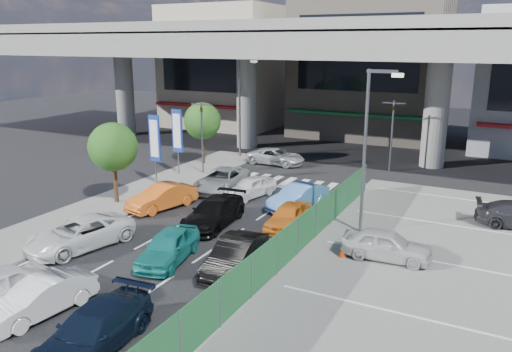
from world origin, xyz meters
The scene contains 29 objects.
ground centered at (0.00, 0.00, 0.00)m, with size 120.00×120.00×0.00m, color black.
parking_lot centered at (11.00, 2.00, 0.03)m, with size 12.00×28.00×0.06m, color slate.
sidewalk_left centered at (-7.00, 4.00, 0.06)m, with size 4.00×30.00×0.12m, color slate.
fence_run centered at (5.30, 1.00, 0.90)m, with size 0.16×22.00×1.80m, color #1D552C, non-canonical shape.
expressway centered at (0.00, 22.00, 8.76)m, with size 64.00×14.00×10.75m.
building_west centered at (-16.00, 31.97, 6.49)m, with size 12.00×10.90×13.00m.
building_center centered at (0.00, 32.97, 7.49)m, with size 14.00×10.90×15.00m.
traffic_light_left centered at (-6.20, 12.00, 3.94)m, with size 1.60×1.24×5.20m.
traffic_light_right centered at (5.50, 19.00, 3.94)m, with size 1.60×1.24×5.20m.
street_lamp_right centered at (7.17, 6.00, 4.77)m, with size 1.65×0.22×8.00m.
street_lamp_left centered at (-6.33, 18.00, 4.77)m, with size 1.65×0.22×8.00m.
signboard_near centered at (-7.20, 7.99, 3.06)m, with size 0.80×0.14×4.70m.
signboard_far centered at (-7.60, 10.99, 3.06)m, with size 0.80×0.14×4.70m.
tree_near centered at (-7.00, 4.00, 3.39)m, with size 2.80×2.80×4.80m.
tree_far centered at (-7.80, 14.50, 3.39)m, with size 2.80×2.80×4.80m.
hatch_white_back_mid centered at (-0.71, -6.66, 0.65)m, with size 1.37×3.93×1.29m, color white.
minivan_navy_back centered at (2.47, -7.37, 0.67)m, with size 1.88×4.62×1.34m, color black.
sedan_white_mid_left centered at (-3.93, -1.75, 0.69)m, with size 2.29×4.97×1.38m, color white.
taxi_teal_mid centered at (0.58, -1.10, 0.69)m, with size 1.63×4.05×1.38m, color teal.
hatch_black_mid_right centered at (3.60, -0.58, 0.69)m, with size 1.46×4.19×1.38m, color black.
taxi_orange_left centered at (-4.05, 4.49, 0.69)m, with size 1.46×4.19×1.38m, color orange.
sedan_black_mid centered at (-0.04, 3.58, 0.69)m, with size 1.93×4.76×1.38m, color black.
taxi_orange_right centered at (3.56, 4.98, 0.64)m, with size 1.50×3.74×1.27m, color orange.
wagon_silver_front_left centered at (-2.93, 9.18, 0.69)m, with size 2.29×4.97×1.38m, color #A5A9AD.
sedan_white_front_mid centered at (-0.64, 8.75, 0.63)m, with size 1.49×3.69×1.26m, color white.
kei_truck_front_right centered at (2.81, 8.06, 0.69)m, with size 1.46×4.19×1.38m, color #4C83CD.
crossing_wagon_silver centered at (-2.83, 17.13, 0.62)m, with size 2.05×4.45×1.24m, color #B1B4B9.
parked_sedan_white centered at (8.89, 3.33, 0.72)m, with size 1.55×3.84×1.31m, color silver.
traffic_cone centered at (7.15, 2.69, 0.41)m, with size 0.36×0.36×0.69m, color red.
Camera 1 is at (13.05, -17.05, 9.17)m, focal length 35.00 mm.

